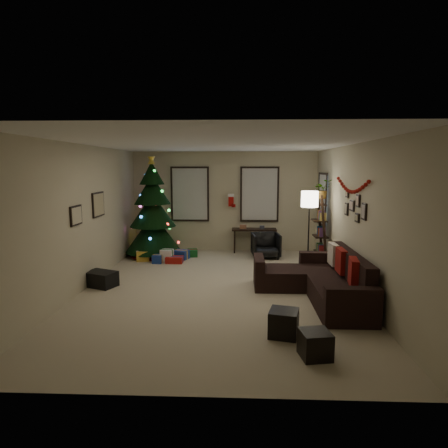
{
  "coord_description": "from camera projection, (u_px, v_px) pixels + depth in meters",
  "views": [
    {
      "loc": [
        0.41,
        -7.05,
        2.28
      ],
      "look_at": [
        0.1,
        0.6,
        1.15
      ],
      "focal_mm": 30.93,
      "sensor_mm": 36.0,
      "label": 1
    }
  ],
  "objects": [
    {
      "name": "bookshelf",
      "position": [
        321.0,
        231.0,
        8.91
      ],
      "size": [
        0.3,
        0.5,
        1.67
      ],
      "color": "black",
      "rests_on": "floor"
    },
    {
      "name": "presents",
      "position": [
        170.0,
        256.0,
        9.5
      ],
      "size": [
        1.43,
        1.01,
        0.3
      ],
      "rotation": [
        0.0,
        0.0,
        -0.29
      ],
      "color": "navy",
      "rests_on": "floor"
    },
    {
      "name": "ceiling",
      "position": [
        217.0,
        144.0,
        6.93
      ],
      "size": [
        7.0,
        7.0,
        0.0
      ],
      "primitive_type": "plane",
      "rotation": [
        3.14,
        0.0,
        0.0
      ],
      "color": "white",
      "rests_on": "floor"
    },
    {
      "name": "stocking_right",
      "position": [
        231.0,
        200.0,
        10.39
      ],
      "size": [
        0.2,
        0.05,
        0.36
      ],
      "color": "#990F0C",
      "rests_on": "wall_back"
    },
    {
      "name": "floor_lamp",
      "position": [
        310.0,
        204.0,
        8.48
      ],
      "size": [
        0.37,
        0.37,
        1.76
      ],
      "rotation": [
        0.0,
        0.0,
        0.15
      ],
      "color": "black",
      "rests_on": "floor"
    },
    {
      "name": "wall_back",
      "position": [
        225.0,
        201.0,
        10.58
      ],
      "size": [
        5.0,
        0.0,
        5.0
      ],
      "primitive_type": "plane",
      "rotation": [
        1.57,
        0.0,
        0.0
      ],
      "color": "#C1B593",
      "rests_on": "floor"
    },
    {
      "name": "storage_bin",
      "position": [
        101.0,
        279.0,
        7.43
      ],
      "size": [
        0.68,
        0.58,
        0.29
      ],
      "primitive_type": "cube",
      "rotation": [
        0.0,
        0.0,
        -0.4
      ],
      "color": "black",
      "rests_on": "floor"
    },
    {
      "name": "pillow_red_b",
      "position": [
        341.0,
        261.0,
        6.81
      ],
      "size": [
        0.12,
        0.43,
        0.43
      ],
      "primitive_type": "cube",
      "rotation": [
        0.0,
        0.0,
        -0.02
      ],
      "color": "maroon",
      "rests_on": "sofa"
    },
    {
      "name": "floor",
      "position": [
        217.0,
        288.0,
        7.32
      ],
      "size": [
        7.0,
        7.0,
        0.0
      ],
      "primitive_type": "plane",
      "color": "#BAAB8C",
      "rests_on": "ground"
    },
    {
      "name": "wall_front",
      "position": [
        196.0,
        266.0,
        3.66
      ],
      "size": [
        5.0,
        0.0,
        5.0
      ],
      "primitive_type": "plane",
      "rotation": [
        -1.57,
        0.0,
        0.0
      ],
      "color": "#C1B593",
      "rests_on": "floor"
    },
    {
      "name": "christmas_tree",
      "position": [
        153.0,
        214.0,
        9.84
      ],
      "size": [
        1.42,
        1.42,
        2.64
      ],
      "rotation": [
        0.0,
        0.0,
        0.14
      ],
      "color": "black",
      "rests_on": "floor"
    },
    {
      "name": "pillow_cream",
      "position": [
        333.0,
        254.0,
        7.39
      ],
      "size": [
        0.13,
        0.41,
        0.41
      ],
      "primitive_type": "cube",
      "rotation": [
        0.0,
        0.0,
        0.02
      ],
      "color": "beige",
      "rests_on": "sofa"
    },
    {
      "name": "sofa",
      "position": [
        321.0,
        282.0,
        6.82
      ],
      "size": [
        1.73,
        2.52,
        0.83
      ],
      "color": "black",
      "rests_on": "floor"
    },
    {
      "name": "desk_chair",
      "position": [
        266.0,
        245.0,
        9.77
      ],
      "size": [
        0.68,
        0.65,
        0.64
      ],
      "primitive_type": "imported",
      "rotation": [
        0.0,
        0.0,
        0.1
      ],
      "color": "black",
      "rests_on": "floor"
    },
    {
      "name": "ottoman_near",
      "position": [
        284.0,
        323.0,
        5.24
      ],
      "size": [
        0.46,
        0.46,
        0.36
      ],
      "primitive_type": "cube",
      "rotation": [
        0.0,
        0.0,
        -0.24
      ],
      "color": "black",
      "rests_on": "floor"
    },
    {
      "name": "window_back_left",
      "position": [
        190.0,
        194.0,
        10.56
      ],
      "size": [
        1.05,
        0.06,
        1.5
      ],
      "color": "#728CB2",
      "rests_on": "wall_back"
    },
    {
      "name": "art_map",
      "position": [
        98.0,
        204.0,
        7.88
      ],
      "size": [
        0.04,
        0.6,
        0.5
      ],
      "color": "black",
      "rests_on": "wall_left"
    },
    {
      "name": "garland",
      "position": [
        351.0,
        185.0,
        7.04
      ],
      "size": [
        0.08,
        1.9,
        0.3
      ],
      "primitive_type": null,
      "color": "#A5140C",
      "rests_on": "wall_right"
    },
    {
      "name": "desk",
      "position": [
        254.0,
        231.0,
        10.39
      ],
      "size": [
        1.19,
        0.43,
        0.64
      ],
      "color": "black",
      "rests_on": "floor"
    },
    {
      "name": "window_right_wall",
      "position": [
        323.0,
        199.0,
        9.52
      ],
      "size": [
        0.06,
        0.9,
        1.3
      ],
      "color": "#728CB2",
      "rests_on": "wall_right"
    },
    {
      "name": "wall_right",
      "position": [
        354.0,
        219.0,
        7.02
      ],
      "size": [
        0.0,
        7.0,
        7.0
      ],
      "primitive_type": "plane",
      "rotation": [
        1.57,
        0.0,
        -1.57
      ],
      "color": "#C1B593",
      "rests_on": "floor"
    },
    {
      "name": "stocking_left",
      "position": [
        220.0,
        198.0,
        10.68
      ],
      "size": [
        0.2,
        0.05,
        0.36
      ],
      "color": "#990F0C",
      "rests_on": "wall_back"
    },
    {
      "name": "gallery",
      "position": [
        355.0,
        207.0,
        6.92
      ],
      "size": [
        0.03,
        1.25,
        0.54
      ],
      "color": "black",
      "rests_on": "wall_right"
    },
    {
      "name": "potted_plant",
      "position": [
        323.0,
        186.0,
        8.79
      ],
      "size": [
        0.61,
        0.56,
        0.57
      ],
      "primitive_type": "imported",
      "rotation": [
        0.0,
        0.0,
        0.26
      ],
      "color": "#4C4C4C",
      "rests_on": "bookshelf"
    },
    {
      "name": "pillow_red_a",
      "position": [
        353.0,
        272.0,
        6.07
      ],
      "size": [
        0.18,
        0.45,
        0.43
      ],
      "primitive_type": "cube",
      "rotation": [
        0.0,
        0.0,
        -0.16
      ],
      "color": "maroon",
      "rests_on": "sofa"
    },
    {
      "name": "art_abstract",
      "position": [
        76.0,
        215.0,
        6.81
      ],
      "size": [
        0.04,
        0.45,
        0.35
      ],
      "color": "black",
      "rests_on": "wall_left"
    },
    {
      "name": "wall_left",
      "position": [
        84.0,
        217.0,
        7.22
      ],
      "size": [
        0.0,
        7.0,
        7.0
      ],
      "primitive_type": "plane",
      "rotation": [
        1.57,
        0.0,
        1.57
      ],
      "color": "#C1B593",
      "rests_on": "floor"
    },
    {
      "name": "window_back_right",
      "position": [
        259.0,
        194.0,
        10.48
      ],
      "size": [
        1.05,
        0.06,
        1.5
      ],
      "color": "#728CB2",
      "rests_on": "wall_back"
    },
    {
      "name": "ottoman_far",
      "position": [
        315.0,
        344.0,
        4.64
      ],
      "size": [
        0.4,
        0.4,
        0.33
      ],
      "primitive_type": "cube",
      "rotation": [
        0.0,
        0.0,
        0.17
      ],
      "color": "black",
      "rests_on": "floor"
    }
  ]
}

